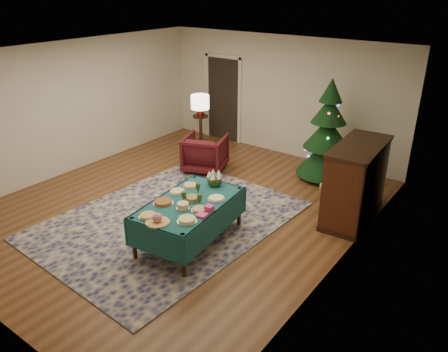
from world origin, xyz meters
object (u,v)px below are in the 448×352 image
Objects in this scene: buffet_table at (189,210)px; side_table at (201,129)px; floor_lamp at (200,106)px; armchair at (205,151)px; piano at (355,183)px; christmas_tree at (327,135)px; potted_plant at (200,111)px; gift_box at (209,209)px.

side_table is at bearing 127.15° from buffet_table.
buffet_table is 3.19m from floor_lamp.
armchair is 3.34m from piano.
armchair reaches higher than buffet_table.
floor_lamp is at bearing -157.56° from christmas_tree.
potted_plant is 3.44m from christmas_tree.
side_table is (-0.98, 1.19, -1.01)m from floor_lamp.
potted_plant reaches higher than gift_box.
buffet_table is at bearing 173.33° from gift_box.
floor_lamp reaches higher than piano.
floor_lamp is 2.28× the size of side_table.
piano is at bearing -48.89° from christmas_tree.
buffet_table is at bearing -52.85° from potted_plant.
piano is (1.75, 2.24, 0.10)m from buffet_table.
buffet_table and side_table have the same top height.
armchair reaches higher than gift_box.
armchair is at bearing -47.64° from side_table.
christmas_tree is at bearing 86.61° from gift_box.
floor_lamp is at bearing 125.95° from buffet_table.
christmas_tree reaches higher than floor_lamp.
gift_box is at bearing -48.71° from floor_lamp.
armchair is (-1.58, 2.36, -0.13)m from buffet_table.
side_table is (-2.80, 3.69, -0.22)m from buffet_table.
buffet_table is 3.59m from christmas_tree.
potted_plant is (0.00, 0.00, 0.47)m from side_table.
armchair is at bearing 129.82° from gift_box.
gift_box is (0.43, -0.05, 0.18)m from buffet_table.
floor_lamp is at bearing -50.44° from potted_plant.
piano reaches higher than gift_box.
floor_lamp is 4.00× the size of potted_plant.
floor_lamp is 3.64m from piano.
piano reaches higher than buffet_table.
piano is at bearing -4.16° from floor_lamp.
side_table is at bearing 177.05° from christmas_tree.
christmas_tree is 1.30× the size of piano.
buffet_table is at bearing -100.29° from christmas_tree.
potted_plant is (-3.22, 3.74, 0.07)m from gift_box.
christmas_tree is 1.71m from piano.
piano is (1.32, 2.29, -0.09)m from gift_box.
side_table is 3.49m from christmas_tree.
buffet_table is 4.64m from potted_plant.
armchair is at bearing 123.84° from buffet_table.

